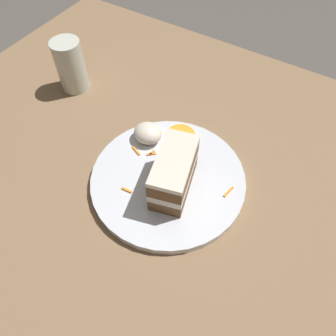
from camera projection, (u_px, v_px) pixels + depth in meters
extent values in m
plane|color=#4C4742|center=(134.00, 197.00, 0.66)|extent=(6.00, 6.00, 0.00)
cube|color=#846647|center=(134.00, 193.00, 0.64)|extent=(1.12, 1.07, 0.03)
cylinder|color=silver|center=(168.00, 180.00, 0.63)|extent=(0.30, 0.30, 0.02)
cube|color=brown|center=(174.00, 181.00, 0.60)|extent=(0.09, 0.14, 0.03)
cube|color=silver|center=(174.00, 174.00, 0.59)|extent=(0.09, 0.14, 0.02)
cube|color=brown|center=(174.00, 167.00, 0.57)|extent=(0.09, 0.14, 0.03)
cube|color=silver|center=(174.00, 160.00, 0.55)|extent=(0.09, 0.14, 0.01)
ellipsoid|color=silver|center=(148.00, 133.00, 0.67)|extent=(0.06, 0.05, 0.04)
cylinder|color=orange|center=(181.00, 136.00, 0.68)|extent=(0.06, 0.06, 0.01)
cube|color=orange|center=(152.00, 153.00, 0.66)|extent=(0.01, 0.01, 0.00)
cube|color=orange|center=(152.00, 154.00, 0.66)|extent=(0.02, 0.02, 0.00)
cube|color=orange|center=(126.00, 190.00, 0.61)|extent=(0.02, 0.01, 0.00)
cube|color=orange|center=(136.00, 151.00, 0.66)|extent=(0.03, 0.01, 0.00)
cube|color=orange|center=(163.00, 154.00, 0.66)|extent=(0.01, 0.01, 0.00)
cube|color=orange|center=(229.00, 192.00, 0.61)|extent=(0.01, 0.03, 0.00)
cylinder|color=beige|center=(71.00, 66.00, 0.76)|extent=(0.07, 0.07, 0.12)
cylinder|color=silver|center=(75.00, 80.00, 0.79)|extent=(0.06, 0.06, 0.04)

